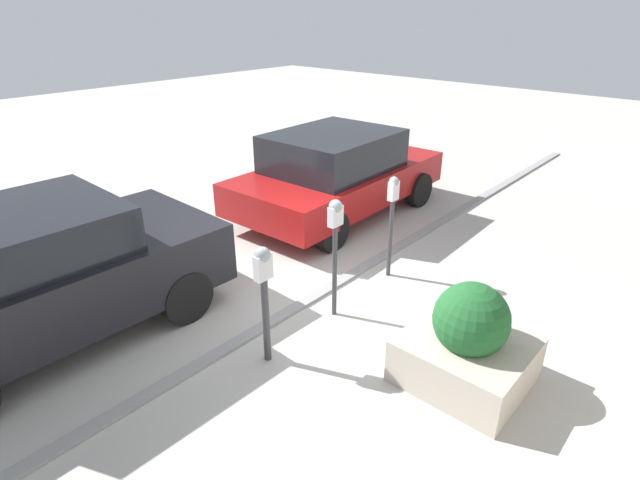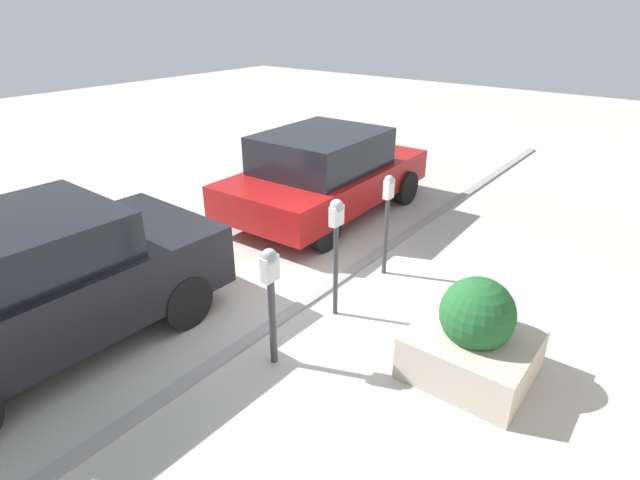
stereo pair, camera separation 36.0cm
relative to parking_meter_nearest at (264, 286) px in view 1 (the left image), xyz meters
The scene contains 8 objects.
ground_plane 1.55m from the parking_meter_nearest, 17.96° to the left, with size 40.00×40.00×0.00m, color #ADAAA3.
curb_strip 1.56m from the parking_meter_nearest, 21.41° to the left, with size 19.00×0.16×0.04m.
parking_meter_nearest is the anchor object (origin of this frame).
parking_meter_second 1.17m from the parking_meter_nearest, ahead, with size 0.19×0.16×1.53m.
parking_meter_middle 2.44m from the parking_meter_nearest, ahead, with size 0.15×0.13×1.48m.
planter_box 2.13m from the parking_meter_nearest, 57.29° to the right, with size 1.12×1.20×1.11m.
parked_car_front 2.58m from the parking_meter_nearest, 122.19° to the left, with size 3.92×2.00×1.59m.
parked_car_middle 4.33m from the parking_meter_nearest, 29.86° to the left, with size 4.22×2.12×1.53m.
Camera 1 is at (-4.09, -3.73, 3.52)m, focal length 28.00 mm.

